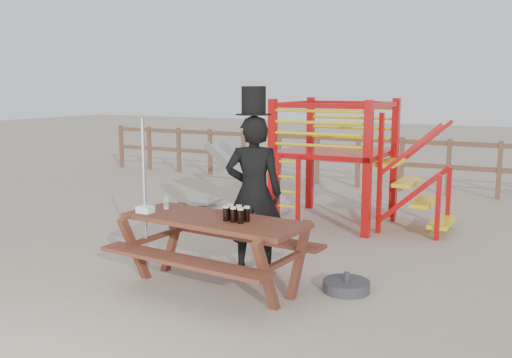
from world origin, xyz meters
name	(u,v)px	position (x,y,z in m)	size (l,w,h in m)	color
ground	(213,281)	(0.00, 0.00, 0.00)	(60.00, 60.00, 0.00)	tan
back_fence	(379,157)	(0.00, 7.00, 0.74)	(15.09, 0.09, 1.20)	brown
playground_fort	(331,159)	(0.12, 3.58, 1.07)	(4.71, 1.84, 2.10)	#B10B0B
picnic_table	(214,244)	(0.14, -0.17, 0.52)	(2.24, 1.63, 0.83)	brown
man_with_hat	(254,189)	(0.20, 0.66, 1.03)	(0.84, 0.71, 2.31)	black
metal_pole	(145,200)	(-0.78, -0.27, 0.97)	(0.04, 0.04, 1.94)	#B2B2B7
parasol_base	(346,286)	(1.51, 0.43, 0.06)	(0.53, 0.53, 0.23)	#353539
paper_bag	(145,209)	(-0.72, -0.33, 0.87)	(0.18, 0.14, 0.08)	white
stout_pints	(236,214)	(0.43, -0.19, 0.91)	(0.29, 0.20, 0.17)	black
empty_glasses	(166,203)	(-0.64, -0.03, 0.90)	(0.07, 0.07, 0.15)	silver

